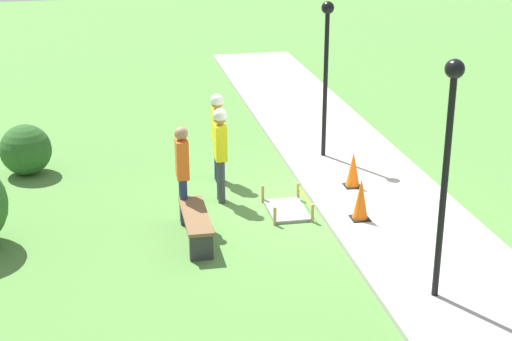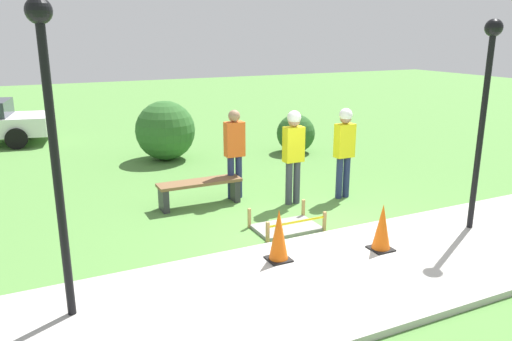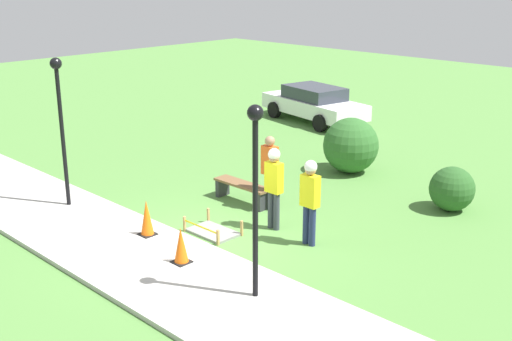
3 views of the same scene
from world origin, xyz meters
The scene contains 14 objects.
ground_plane centered at (0.00, 0.00, 0.00)m, with size 60.00×60.00×0.00m, color #51843D.
sidewalk centered at (0.00, -1.39, 0.05)m, with size 28.00×2.77×0.10m.
wet_concrete_patch centered at (-0.28, 0.58, 0.04)m, with size 1.17×0.77×0.36m.
traffic_cone_near_patch centered at (-1.09, -0.63, 0.50)m, with size 0.34×0.34×0.80m.
traffic_cone_far_patch centered at (0.53, -1.00, 0.47)m, with size 0.34×0.34×0.75m.
park_bench centered at (-1.24, 2.46, 0.36)m, with size 1.70×0.44×0.52m.
worker_supervisor centered at (1.65, 1.63, 1.16)m, with size 0.40×0.28×1.91m.
worker_assistant centered at (0.51, 1.75, 1.17)m, with size 0.40×0.28×1.92m.
bystander_in_orange_shirt centered at (-0.41, 2.59, 1.08)m, with size 0.40×0.25×1.88m.
lamppost_near centered at (2.53, -0.93, 2.43)m, with size 0.28×0.28×3.50m.
lamppost_far centered at (-4.05, -0.85, 2.51)m, with size 0.28×0.28×3.64m.
parked_car_white centered at (-5.70, 10.78, 0.72)m, with size 4.77×2.58×1.37m.
shrub_rounded_near centered at (2.84, 5.66, 0.55)m, with size 1.11×1.11×1.11m.
shrub_rounded_mid centered at (-0.80, 6.46, 0.81)m, with size 1.62×1.62×1.62m.
Camera 3 is at (9.75, -8.33, 5.74)m, focal length 45.00 mm.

